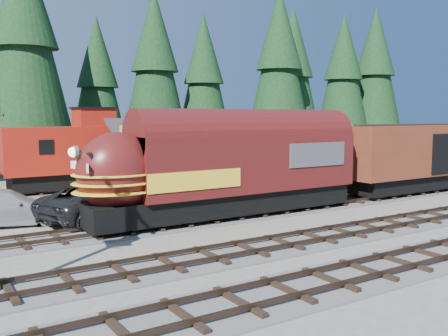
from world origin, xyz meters
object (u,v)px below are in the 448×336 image
boxcar (423,155)px  pickup_truck_a (104,201)px  pickup_truck_b (5,208)px  locomotive (221,171)px  caboose (81,153)px  depot (214,153)px

boxcar → pickup_truck_a: (-22.12, 3.18, -1.68)m
pickup_truck_b → locomotive: bearing=-103.7°
locomotive → boxcar: size_ratio=1.14×
boxcar → pickup_truck_a: boxcar is taller
caboose → depot: bearing=-48.3°
locomotive → depot: bearing=61.4°
boxcar → pickup_truck_b: size_ratio=2.27×
boxcar → caboose: size_ratio=1.31×
boxcar → pickup_truck_a: size_ratio=2.00×
depot → pickup_truck_b: (-13.40, -1.97, -2.06)m
caboose → pickup_truck_b: bearing=-125.3°
locomotive → pickup_truck_b: locomotive is taller
depot → pickup_truck_b: 13.70m
depot → boxcar: bearing=-26.0°
depot → locomotive: (-3.55, -6.50, -0.40)m
locomotive → boxcar: 16.88m
depot → caboose: caboose is taller
pickup_truck_a → pickup_truck_b: pickup_truck_a is taller
boxcar → pickup_truck_a: 22.41m
boxcar → pickup_truck_b: boxcar is taller
locomotive → boxcar: (16.88, 0.00, 0.10)m
depot → locomotive: size_ratio=0.79×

